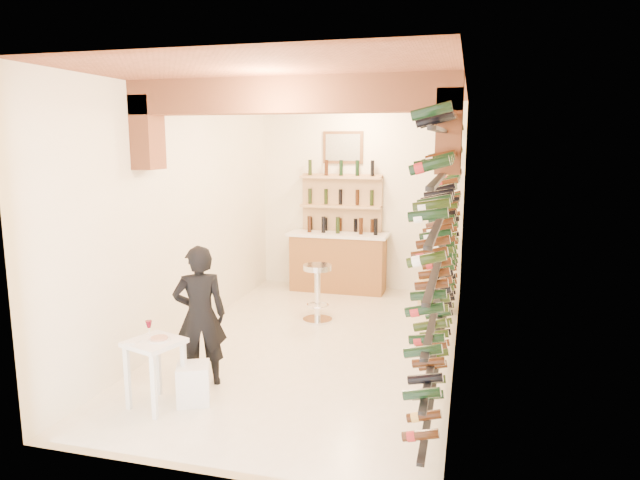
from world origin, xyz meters
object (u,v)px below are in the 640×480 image
Objects in this scene: back_counter at (338,260)px; crate_lower at (435,302)px; tasting_table at (155,352)px; chrome_barstool at (317,289)px; wine_rack at (440,229)px; white_stool at (193,384)px; person at (200,316)px.

crate_lower is at bearing -25.56° from back_counter.
chrome_barstool reaches higher than tasting_table.
chrome_barstool is (-1.73, 0.92, -1.07)m from wine_rack.
white_stool is at bearing -119.55° from crate_lower.
person is at bearing 105.92° from white_stool.
white_stool is (-2.24, -1.89, -1.35)m from wine_rack.
crate_lower is (1.70, -0.81, -0.39)m from back_counter.
back_counter reaches higher than crate_lower.
crate_lower is at bearing 76.47° from tasting_table.
white_stool is 2.87m from chrome_barstool.
tasting_table is at bearing -151.95° from white_stool.
chrome_barstool is (0.63, 2.38, -0.27)m from person.
person is 3.16× the size of crate_lower.
crate_lower is (2.11, 3.73, -0.05)m from white_stool.
person is (-2.37, -1.47, -0.80)m from wine_rack.
back_counter is 4.57m from white_stool.
back_counter is 1.74m from chrome_barstool.
crate_lower is (-0.13, 1.84, -1.41)m from wine_rack.
back_counter is at bearing 124.66° from wine_rack.
back_counter is at bearing 99.63° from tasting_table.
wine_rack reaches higher than chrome_barstool.
person is 1.82× the size of chrome_barstool.
wine_rack is at bearing 40.13° from white_stool.
white_stool is at bearing 77.19° from person.
person is 4.03m from crate_lower.
wine_rack is 6.88× the size of chrome_barstool.
person is 2.48m from chrome_barstool.
chrome_barstool is 1.74× the size of crate_lower.
wine_rack is 2.32m from crate_lower.
tasting_table is 0.99× the size of chrome_barstool.
tasting_table is 0.54× the size of person.
back_counter is 3.56× the size of crate_lower.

